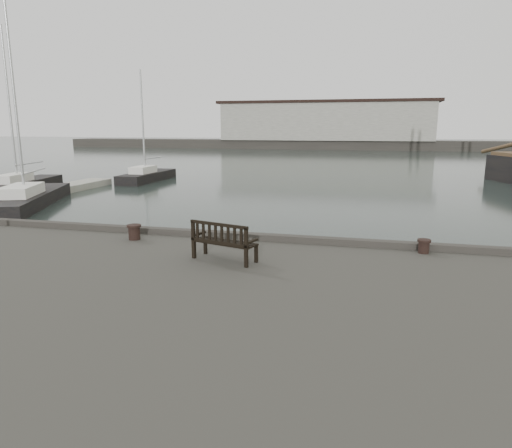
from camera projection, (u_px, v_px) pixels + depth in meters
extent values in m
plane|color=black|center=(280.00, 291.00, 13.57)|extent=(400.00, 400.00, 0.00)
cube|color=#383530|center=(361.00, 145.00, 100.65)|extent=(140.00, 8.00, 2.00)
cube|color=#B1AFA4|center=(325.00, 122.00, 101.52)|extent=(46.00, 9.00, 8.00)
cube|color=black|center=(326.00, 102.00, 100.63)|extent=(48.00, 9.50, 0.60)
cube|color=black|center=(225.00, 242.00, 11.12)|extent=(1.73, 1.00, 0.04)
cube|color=black|center=(219.00, 235.00, 10.86)|extent=(1.59, 0.52, 0.49)
cube|color=black|center=(225.00, 251.00, 11.16)|extent=(1.61, 0.90, 0.45)
cylinder|color=black|center=(134.00, 232.00, 13.25)|extent=(0.52, 0.52, 0.43)
cylinder|color=black|center=(424.00, 246.00, 11.81)|extent=(0.44, 0.44, 0.36)
cube|color=black|center=(22.00, 190.00, 34.85)|extent=(3.91, 9.60, 1.40)
cube|color=silver|center=(21.00, 177.00, 34.65)|extent=(1.99, 3.49, 0.60)
cylinder|color=#B2B5B7|center=(13.00, 106.00, 33.56)|extent=(0.16, 0.16, 11.08)
cube|color=black|center=(29.00, 204.00, 28.29)|extent=(6.31, 10.58, 1.40)
cube|color=silver|center=(27.00, 188.00, 28.09)|extent=(2.93, 4.00, 0.60)
cylinder|color=#B2B5B7|center=(17.00, 88.00, 26.85)|extent=(0.16, 0.16, 12.50)
cube|color=black|center=(148.00, 180.00, 41.43)|extent=(2.21, 7.99, 1.40)
cube|color=silver|center=(147.00, 169.00, 41.23)|extent=(1.43, 2.80, 0.60)
cylinder|color=#B2B5B7|center=(145.00, 122.00, 40.37)|extent=(0.16, 0.16, 8.85)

